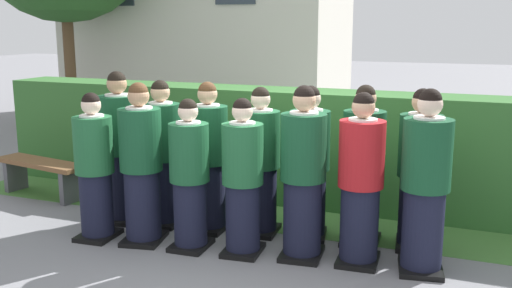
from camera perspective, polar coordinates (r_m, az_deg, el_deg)
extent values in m
plane|color=slate|center=(5.98, -1.04, -10.42)|extent=(60.00, 60.00, 0.00)
cylinder|color=black|center=(6.46, -15.22, -5.78)|extent=(0.34, 0.34, 0.72)
cube|color=black|center=(6.57, -15.06, -8.56)|extent=(0.39, 0.47, 0.05)
cylinder|color=#1E5B33|center=(6.30, -15.54, -0.09)|extent=(0.41, 0.41, 0.59)
cylinder|color=white|center=(6.25, -15.69, 2.62)|extent=(0.25, 0.25, 0.03)
cube|color=#236038|center=(6.44, -14.66, 1.28)|extent=(0.04, 0.01, 0.26)
sphere|color=beige|center=(6.23, -15.74, 3.67)|extent=(0.20, 0.20, 0.20)
sphere|color=black|center=(6.23, -15.76, 4.00)|extent=(0.19, 0.19, 0.19)
cylinder|color=black|center=(6.24, -10.93, -5.93)|extent=(0.37, 0.37, 0.77)
cube|color=black|center=(6.36, -10.80, -9.02)|extent=(0.47, 0.55, 0.05)
cylinder|color=#144728|center=(6.07, -11.18, 0.41)|extent=(0.44, 0.44, 0.64)
cylinder|color=white|center=(6.02, -11.31, 3.43)|extent=(0.27, 0.27, 0.03)
cube|color=#236038|center=(6.24, -10.54, 1.92)|extent=(0.04, 0.02, 0.28)
sphere|color=tan|center=(6.00, -11.35, 4.60)|extent=(0.22, 0.22, 0.22)
sphere|color=#472D19|center=(6.00, -11.37, 4.96)|extent=(0.20, 0.20, 0.20)
cylinder|color=black|center=(6.01, -6.39, -6.83)|extent=(0.34, 0.34, 0.70)
cube|color=black|center=(6.12, -6.32, -9.73)|extent=(0.38, 0.46, 0.05)
cylinder|color=#19512D|center=(5.83, -6.53, -0.82)|extent=(0.40, 0.40, 0.58)
cylinder|color=white|center=(5.78, -6.60, 2.04)|extent=(0.25, 0.25, 0.03)
cube|color=#236038|center=(5.98, -5.78, 0.64)|extent=(0.04, 0.01, 0.26)
sphere|color=beige|center=(5.76, -6.63, 3.17)|extent=(0.20, 0.20, 0.20)
sphere|color=black|center=(5.76, -6.63, 3.51)|extent=(0.18, 0.18, 0.18)
cylinder|color=black|center=(5.84, -1.29, -7.25)|extent=(0.34, 0.34, 0.72)
cube|color=black|center=(5.95, -1.27, -10.28)|extent=(0.40, 0.48, 0.05)
cylinder|color=#1E5B33|center=(5.66, -1.32, -0.98)|extent=(0.40, 0.40, 0.59)
cylinder|color=white|center=(5.60, -1.33, 2.02)|extent=(0.25, 0.25, 0.03)
cube|color=#236038|center=(5.81, -0.75, 0.55)|extent=(0.04, 0.02, 0.26)
sphere|color=beige|center=(5.58, -1.34, 3.19)|extent=(0.20, 0.20, 0.20)
sphere|color=black|center=(5.58, -1.34, 3.55)|extent=(0.19, 0.19, 0.19)
cylinder|color=black|center=(5.76, 4.52, -7.23)|extent=(0.37, 0.37, 0.78)
cube|color=black|center=(5.89, 4.46, -10.58)|extent=(0.44, 0.52, 0.05)
cylinder|color=#144728|center=(5.57, 4.63, -0.32)|extent=(0.44, 0.44, 0.64)
cylinder|color=white|center=(5.51, 4.69, 2.99)|extent=(0.27, 0.27, 0.03)
cube|color=gold|center=(5.75, 5.06, 1.35)|extent=(0.04, 0.02, 0.28)
sphere|color=tan|center=(5.49, 4.71, 4.28)|extent=(0.22, 0.22, 0.22)
sphere|color=black|center=(5.49, 4.72, 4.67)|extent=(0.20, 0.20, 0.20)
cylinder|color=black|center=(5.69, 9.99, -7.74)|extent=(0.36, 0.36, 0.75)
cube|color=black|center=(5.81, 9.86, -11.02)|extent=(0.41, 0.49, 0.05)
cylinder|color=#AD191E|center=(5.50, 10.24, -0.95)|extent=(0.43, 0.43, 0.62)
cylinder|color=white|center=(5.44, 10.36, 2.30)|extent=(0.26, 0.26, 0.03)
cube|color=#236038|center=(5.67, 10.56, 0.70)|extent=(0.04, 0.01, 0.27)
sphere|color=tan|center=(5.42, 10.40, 3.57)|extent=(0.21, 0.21, 0.21)
sphere|color=black|center=(5.42, 10.42, 3.96)|extent=(0.20, 0.20, 0.20)
cylinder|color=black|center=(5.63, 15.87, -8.08)|extent=(0.37, 0.37, 0.78)
cube|color=black|center=(5.76, 15.67, -11.50)|extent=(0.47, 0.55, 0.05)
cylinder|color=#144728|center=(5.44, 16.29, -1.00)|extent=(0.44, 0.44, 0.64)
cylinder|color=white|center=(5.38, 16.49, 2.40)|extent=(0.27, 0.27, 0.03)
cube|color=#236038|center=(5.62, 16.20, 0.74)|extent=(0.04, 0.02, 0.28)
sphere|color=beige|center=(5.36, 16.56, 3.72)|extent=(0.22, 0.22, 0.22)
sphere|color=black|center=(5.36, 16.59, 4.13)|extent=(0.20, 0.20, 0.20)
cube|color=white|center=(5.73, 16.02, -1.34)|extent=(0.15, 0.03, 0.20)
cylinder|color=black|center=(6.96, -12.92, -4.07)|extent=(0.38, 0.38, 0.80)
cube|color=black|center=(7.07, -12.78, -6.98)|extent=(0.47, 0.55, 0.05)
cylinder|color=#144728|center=(6.80, -13.20, 1.84)|extent=(0.45, 0.45, 0.66)
cylinder|color=white|center=(6.75, -13.33, 4.63)|extent=(0.28, 0.28, 0.03)
cube|color=#236038|center=(6.97, -12.47, 3.20)|extent=(0.04, 0.02, 0.29)
sphere|color=tan|center=(6.74, -13.38, 5.70)|extent=(0.22, 0.22, 0.22)
sphere|color=black|center=(6.73, -13.40, 6.04)|extent=(0.21, 0.21, 0.21)
cylinder|color=black|center=(6.75, -8.99, -4.58)|extent=(0.36, 0.36, 0.76)
cube|color=black|center=(6.85, -8.89, -7.42)|extent=(0.43, 0.51, 0.05)
cylinder|color=#144728|center=(6.59, -9.18, 1.19)|extent=(0.43, 0.43, 0.62)
cylinder|color=white|center=(6.54, -9.27, 3.92)|extent=(0.26, 0.26, 0.03)
cube|color=gold|center=(6.75, -8.50, 2.54)|extent=(0.04, 0.02, 0.27)
sphere|color=tan|center=(6.53, -9.30, 4.98)|extent=(0.21, 0.21, 0.21)
sphere|color=black|center=(6.52, -9.31, 5.31)|extent=(0.20, 0.20, 0.20)
cylinder|color=black|center=(6.51, -4.58, -5.08)|extent=(0.36, 0.36, 0.76)
cube|color=black|center=(6.62, -4.53, -8.01)|extent=(0.41, 0.49, 0.05)
cylinder|color=#144728|center=(6.34, -4.68, 0.90)|extent=(0.43, 0.43, 0.62)
cylinder|color=white|center=(6.29, -4.73, 3.74)|extent=(0.26, 0.26, 0.03)
cube|color=navy|center=(6.51, -4.00, 2.30)|extent=(0.04, 0.01, 0.27)
sphere|color=tan|center=(6.28, -4.75, 4.84)|extent=(0.21, 0.21, 0.21)
sphere|color=#472D19|center=(6.27, -4.75, 5.18)|extent=(0.20, 0.20, 0.20)
cylinder|color=black|center=(6.38, 0.43, -5.48)|extent=(0.35, 0.35, 0.74)
cube|color=black|center=(6.49, 0.42, -8.37)|extent=(0.41, 0.49, 0.05)
cylinder|color=#19512D|center=(6.22, 0.44, 0.45)|extent=(0.42, 0.42, 0.61)
cylinder|color=white|center=(6.17, 0.44, 3.27)|extent=(0.26, 0.26, 0.03)
cube|color=#236038|center=(6.38, 0.94, 1.86)|extent=(0.04, 0.02, 0.27)
sphere|color=beige|center=(6.15, 0.45, 4.37)|extent=(0.21, 0.21, 0.21)
sphere|color=black|center=(6.14, 0.45, 4.71)|extent=(0.19, 0.19, 0.19)
cube|color=white|center=(6.49, 1.10, 0.10)|extent=(0.15, 0.02, 0.20)
cylinder|color=black|center=(6.28, 5.13, -5.75)|extent=(0.36, 0.36, 0.75)
cube|color=black|center=(6.40, 5.07, -8.74)|extent=(0.46, 0.53, 0.05)
cylinder|color=#144728|center=(6.11, 5.25, 0.37)|extent=(0.42, 0.42, 0.62)
cylinder|color=white|center=(6.06, 5.30, 3.28)|extent=(0.26, 0.26, 0.03)
cube|color=#236038|center=(6.29, 5.43, 1.83)|extent=(0.04, 0.02, 0.27)
sphere|color=beige|center=(6.04, 5.32, 4.41)|extent=(0.21, 0.21, 0.21)
sphere|color=black|center=(6.04, 5.33, 4.76)|extent=(0.19, 0.19, 0.19)
cube|color=white|center=(6.40, 5.45, 0.02)|extent=(0.15, 0.04, 0.20)
cylinder|color=black|center=(6.20, 10.21, -6.07)|extent=(0.36, 0.36, 0.76)
cube|color=black|center=(6.32, 10.10, -9.13)|extent=(0.41, 0.50, 0.05)
cylinder|color=#144728|center=(6.03, 10.45, 0.23)|extent=(0.43, 0.43, 0.63)
cylinder|color=white|center=(5.98, 10.56, 3.23)|extent=(0.27, 0.27, 0.03)
cube|color=gold|center=(6.21, 10.76, 1.72)|extent=(0.04, 0.01, 0.28)
sphere|color=tan|center=(5.96, 10.61, 4.39)|extent=(0.21, 0.21, 0.21)
sphere|color=black|center=(5.96, 10.62, 4.75)|extent=(0.20, 0.20, 0.20)
cube|color=white|center=(6.32, 10.77, -0.14)|extent=(0.15, 0.02, 0.20)
cylinder|color=black|center=(6.19, 15.32, -6.38)|extent=(0.36, 0.36, 0.75)
cube|color=black|center=(6.31, 15.15, -9.41)|extent=(0.43, 0.51, 0.05)
cylinder|color=#144728|center=(6.02, 15.67, -0.17)|extent=(0.42, 0.42, 0.62)
cylinder|color=white|center=(5.97, 15.84, 2.79)|extent=(0.26, 0.26, 0.03)
cube|color=#236038|center=(6.20, 15.71, 1.32)|extent=(0.04, 0.02, 0.27)
sphere|color=tan|center=(5.95, 15.90, 3.94)|extent=(0.21, 0.21, 0.21)
sphere|color=black|center=(5.95, 15.92, 4.30)|extent=(0.20, 0.20, 0.20)
cube|color=#33662D|center=(7.46, 4.54, -0.24)|extent=(8.67, 0.70, 1.43)
cube|color=beige|center=(14.52, -4.88, 12.87)|extent=(6.49, 3.06, 5.13)
cylinder|color=brown|center=(13.51, -17.57, 6.61)|extent=(0.24, 0.24, 2.37)
cube|color=brown|center=(8.19, -20.16, -1.75)|extent=(1.44, 0.59, 0.06)
cube|color=#4C4C51|center=(8.67, -22.31, -2.82)|extent=(0.13, 0.33, 0.42)
cube|color=#4C4C51|center=(7.83, -17.53, -3.98)|extent=(0.13, 0.33, 0.42)
cube|color=#477A38|center=(6.91, 2.43, -7.29)|extent=(8.67, 0.90, 0.01)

